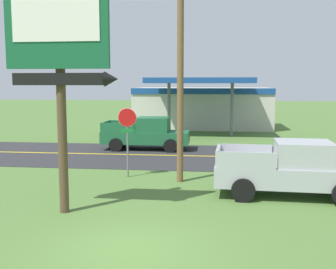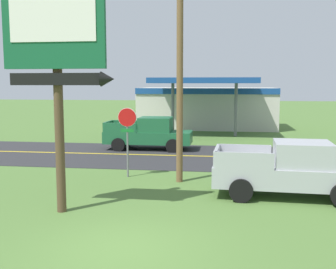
{
  "view_description": "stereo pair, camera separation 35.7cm",
  "coord_description": "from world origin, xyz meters",
  "px_view_note": "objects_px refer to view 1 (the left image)",
  "views": [
    {
      "loc": [
        2.09,
        -9.35,
        3.94
      ],
      "look_at": [
        0.0,
        8.0,
        1.8
      ],
      "focal_mm": 44.16,
      "sensor_mm": 36.0,
      "label": 1
    },
    {
      "loc": [
        2.44,
        -9.31,
        3.94
      ],
      "look_at": [
        0.0,
        8.0,
        1.8
      ],
      "focal_mm": 44.16,
      "sensor_mm": 36.0,
      "label": 2
    }
  ],
  "objects_px": {
    "stop_sign": "(127,130)",
    "pickup_green_on_road": "(147,134)",
    "motel_sign": "(60,54)",
    "pickup_silver_parked_on_lawn": "(292,169)",
    "utility_pole": "(180,64)",
    "gas_station": "(203,106)"
  },
  "relations": [
    {
      "from": "stop_sign",
      "to": "pickup_green_on_road",
      "type": "height_order",
      "value": "stop_sign"
    },
    {
      "from": "utility_pole",
      "to": "gas_station",
      "type": "distance_m",
      "value": 21.07
    },
    {
      "from": "motel_sign",
      "to": "pickup_silver_parked_on_lawn",
      "type": "height_order",
      "value": "motel_sign"
    },
    {
      "from": "pickup_silver_parked_on_lawn",
      "to": "pickup_green_on_road",
      "type": "xyz_separation_m",
      "value": [
        -6.82,
        9.71,
        0.0
      ]
    },
    {
      "from": "pickup_green_on_road",
      "to": "gas_station",
      "type": "bearing_deg",
      "value": 77.4
    },
    {
      "from": "stop_sign",
      "to": "pickup_silver_parked_on_lawn",
      "type": "bearing_deg",
      "value": -19.68
    },
    {
      "from": "stop_sign",
      "to": "utility_pole",
      "type": "distance_m",
      "value": 3.59
    },
    {
      "from": "gas_station",
      "to": "pickup_silver_parked_on_lawn",
      "type": "height_order",
      "value": "gas_station"
    },
    {
      "from": "gas_station",
      "to": "pickup_green_on_road",
      "type": "xyz_separation_m",
      "value": [
        -2.88,
        -12.9,
        -0.98
      ]
    },
    {
      "from": "motel_sign",
      "to": "stop_sign",
      "type": "height_order",
      "value": "motel_sign"
    },
    {
      "from": "pickup_green_on_road",
      "to": "stop_sign",
      "type": "bearing_deg",
      "value": -86.54
    },
    {
      "from": "utility_pole",
      "to": "gas_station",
      "type": "xyz_separation_m",
      "value": [
        0.15,
        20.88,
        -2.79
      ]
    },
    {
      "from": "pickup_silver_parked_on_lawn",
      "to": "motel_sign",
      "type": "bearing_deg",
      "value": -158.45
    },
    {
      "from": "pickup_silver_parked_on_lawn",
      "to": "gas_station",
      "type": "bearing_deg",
      "value": 99.88
    },
    {
      "from": "pickup_silver_parked_on_lawn",
      "to": "utility_pole",
      "type": "bearing_deg",
      "value": 157.11
    },
    {
      "from": "motel_sign",
      "to": "utility_pole",
      "type": "relative_size",
      "value": 0.79
    },
    {
      "from": "utility_pole",
      "to": "pickup_green_on_road",
      "type": "distance_m",
      "value": 9.24
    },
    {
      "from": "pickup_silver_parked_on_lawn",
      "to": "pickup_green_on_road",
      "type": "bearing_deg",
      "value": 125.09
    },
    {
      "from": "motel_sign",
      "to": "pickup_green_on_road",
      "type": "relative_size",
      "value": 1.34
    },
    {
      "from": "utility_pole",
      "to": "pickup_green_on_road",
      "type": "height_order",
      "value": "utility_pole"
    },
    {
      "from": "utility_pole",
      "to": "stop_sign",
      "type": "bearing_deg",
      "value": 166.4
    },
    {
      "from": "motel_sign",
      "to": "stop_sign",
      "type": "bearing_deg",
      "value": 80.72
    }
  ]
}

